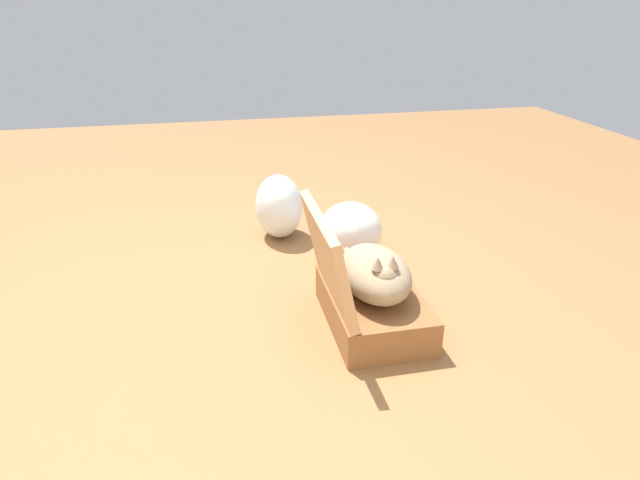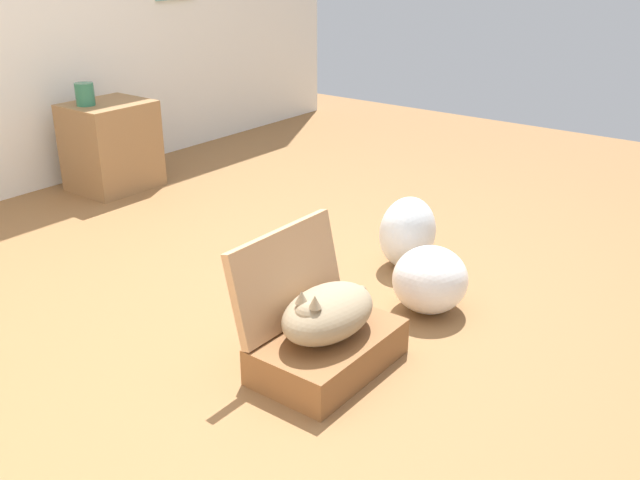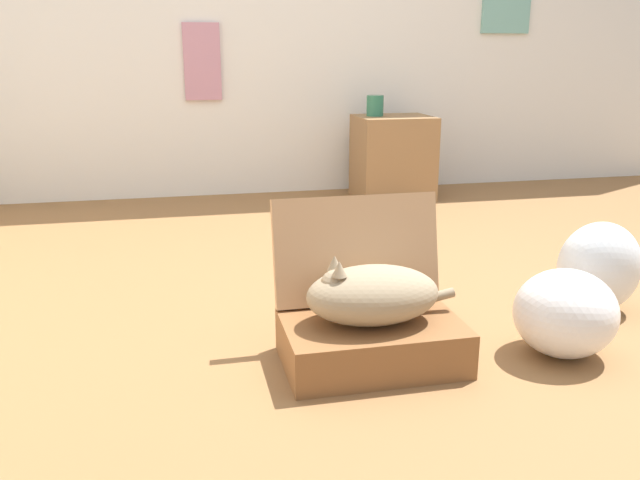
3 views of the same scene
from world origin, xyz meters
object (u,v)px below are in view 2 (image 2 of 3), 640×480
object	(u,v)px
suitcase_base	(328,351)
plastic_bag_clear	(408,232)
vase_tall	(85,94)
cat	(327,313)
plastic_bag_white	(430,280)
side_table	(111,146)

from	to	relation	value
suitcase_base	plastic_bag_clear	world-z (taller)	plastic_bag_clear
vase_tall	cat	bearing A→B (deg)	-107.37
suitcase_base	plastic_bag_clear	size ratio (longest dim) A/B	1.60
plastic_bag_white	vase_tall	xyz separation A→B (m)	(0.11, 2.47, 0.48)
plastic_bag_white	vase_tall	world-z (taller)	vase_tall
plastic_bag_white	side_table	size ratio (longest dim) A/B	0.60
plastic_bag_white	plastic_bag_clear	world-z (taller)	plastic_bag_clear
cat	vase_tall	world-z (taller)	vase_tall
cat	plastic_bag_clear	size ratio (longest dim) A/B	1.43
plastic_bag_white	side_table	bearing A→B (deg)	84.43
side_table	vase_tall	bearing A→B (deg)	165.68
plastic_bag_clear	vase_tall	bearing A→B (deg)	95.96
vase_tall	suitcase_base	bearing A→B (deg)	-107.25
vase_tall	side_table	bearing A→B (deg)	-14.32
cat	plastic_bag_white	xyz separation A→B (m)	(0.64, -0.07, -0.09)
suitcase_base	vase_tall	world-z (taller)	vase_tall
side_table	plastic_bag_white	bearing A→B (deg)	-95.57
suitcase_base	cat	bearing A→B (deg)	176.08
suitcase_base	cat	world-z (taller)	cat
cat	vase_tall	size ratio (longest dim) A/B	3.69
side_table	plastic_bag_clear	bearing A→B (deg)	-87.26
plastic_bag_clear	side_table	size ratio (longest dim) A/B	0.63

